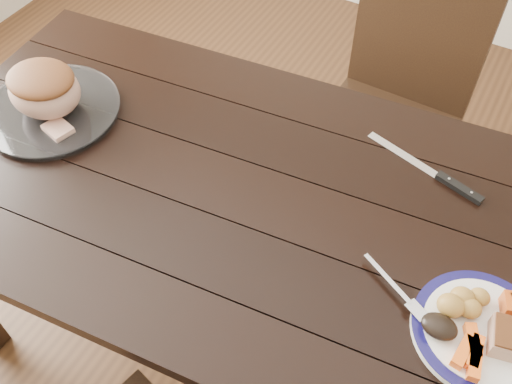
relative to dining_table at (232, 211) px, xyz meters
The scene contains 13 objects.
ground 0.66m from the dining_table, ahead, with size 4.00×4.00×0.00m, color #472B16.
dining_table is the anchor object (origin of this frame).
chair_far 0.77m from the dining_table, 76.15° to the left, with size 0.43×0.44×0.93m.
dinner_plate 0.63m from the dining_table, ahead, with size 0.27×0.27×0.02m, color white.
plate_rim 0.63m from the dining_table, ahead, with size 0.27×0.27×0.02m, color #110E48.
serving_platter 0.55m from the dining_table, behind, with size 0.35×0.35×0.02m, color white.
roasted_potatoes 0.58m from the dining_table, ahead, with size 0.09×0.09×0.05m.
carrot_batons 0.64m from the dining_table, 13.38° to the right, with size 0.06×0.11×0.02m.
dark_mushroom 0.57m from the dining_table, 13.27° to the right, with size 0.07×0.05×0.03m, color black.
fork 0.47m from the dining_table, 10.55° to the right, with size 0.17×0.10×0.00m.
roast_joint 0.57m from the dining_table, behind, with size 0.19×0.16×0.12m, color tan.
cut_slice 0.48m from the dining_table, behind, with size 0.07×0.06×0.02m, color tan.
carving_knife 0.52m from the dining_table, 31.39° to the left, with size 0.31×0.10×0.01m.
Camera 1 is at (0.47, -0.72, 1.79)m, focal length 40.00 mm.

